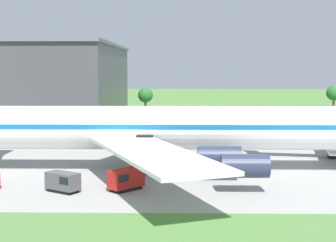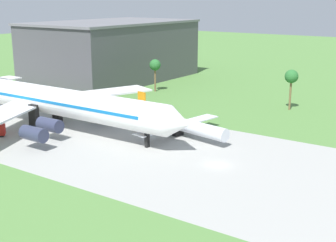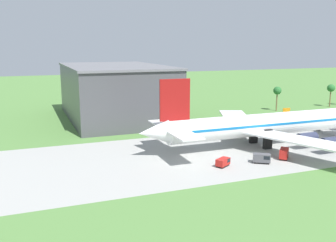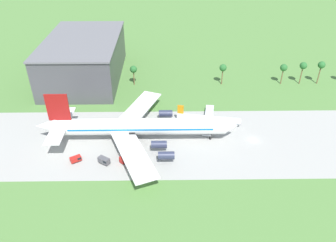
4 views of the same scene
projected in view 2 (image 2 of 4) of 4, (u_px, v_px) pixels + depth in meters
ground_plane at (218, 165)px, 84.57m from camera, size 600.00×600.00×0.00m
taxiway_strip at (218, 165)px, 84.56m from camera, size 320.00×44.00×0.02m
jet_airliner at (50, 100)px, 108.52m from camera, size 77.07×61.48×20.34m
regional_aircraft at (178, 124)px, 102.10m from camera, size 26.32×23.84×8.08m
terminal_building at (113, 51)px, 170.50m from camera, size 36.72×61.20×21.11m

